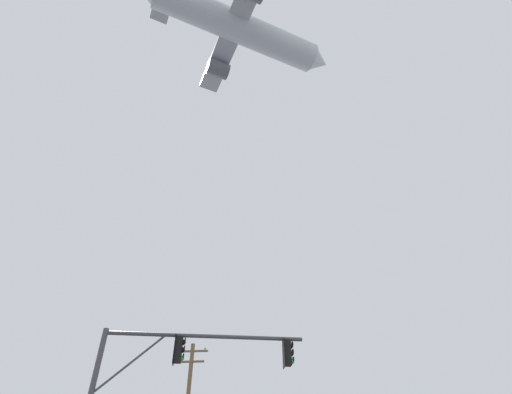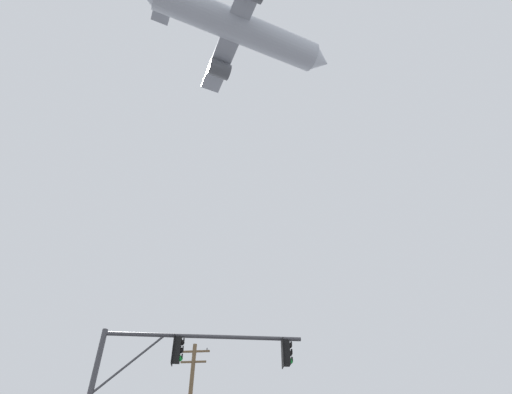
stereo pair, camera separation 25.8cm
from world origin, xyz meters
The scene contains 2 objects.
signal_pole_near centered at (-3.80, 9.21, 4.82)m, with size 7.36×1.63×6.31m.
airplane centered at (-4.10, 20.67, 48.95)m, with size 24.74×19.10×7.26m.
Camera 2 is at (0.71, -5.08, 1.49)m, focal length 27.03 mm.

